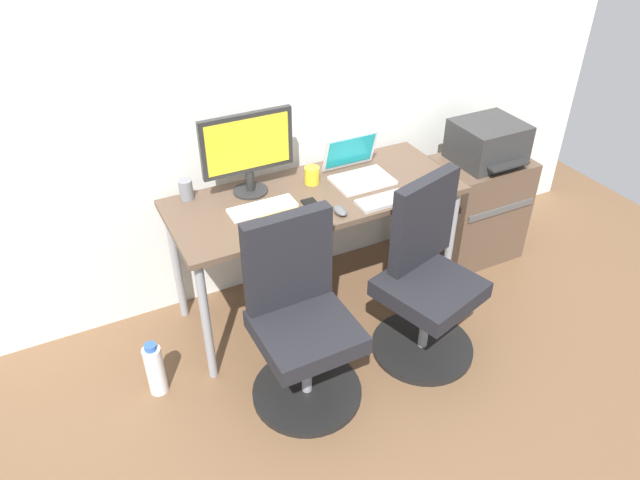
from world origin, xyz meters
TOP-DOWN VIEW (x-y plane):
  - ground_plane at (0.00, 0.00)m, footprint 5.28×5.28m
  - back_wall at (0.00, 0.39)m, footprint 4.40×0.04m
  - desk at (0.00, 0.00)m, footprint 1.53×0.62m
  - office_chair_left at (-0.34, -0.52)m, footprint 0.54×0.54m
  - office_chair_right at (0.36, -0.53)m, footprint 0.55×0.55m
  - side_cabinet at (1.14, 0.02)m, footprint 0.54×0.42m
  - printer at (1.14, 0.02)m, footprint 0.38×0.40m
  - water_bottle_on_floor at (-0.99, -0.24)m, footprint 0.09×0.09m
  - desktop_monitor at (-0.29, 0.17)m, footprint 0.48×0.18m
  - open_laptop at (0.28, 0.06)m, footprint 0.31×0.28m
  - keyboard_by_monitor at (-0.31, -0.02)m, footprint 0.34×0.12m
  - keyboard_by_laptop at (0.30, -0.23)m, footprint 0.34×0.12m
  - mouse_by_monitor at (-0.42, -0.22)m, footprint 0.06×0.10m
  - mouse_by_laptop at (0.02, -0.23)m, footprint 0.06×0.10m
  - coffee_mug at (0.03, 0.11)m, footprint 0.08×0.08m
  - pen_cup at (-0.61, 0.25)m, footprint 0.07×0.07m
  - phone_near_laptop at (-0.07, -0.11)m, footprint 0.07×0.14m
  - notebook at (-0.26, -0.19)m, footprint 0.21×0.15m

SIDE VIEW (x-z plane):
  - ground_plane at x=0.00m, z-range 0.00..0.00m
  - water_bottle_on_floor at x=-0.99m, z-range -0.01..0.30m
  - side_cabinet at x=1.14m, z-range 0.00..0.67m
  - office_chair_left at x=-0.34m, z-range -0.05..0.89m
  - office_chair_right at x=0.36m, z-range -0.05..0.89m
  - desk at x=0.00m, z-range 0.30..1.05m
  - phone_near_laptop at x=-0.07m, z-range 0.75..0.76m
  - keyboard_by_monitor at x=-0.31m, z-range 0.75..0.77m
  - keyboard_by_laptop at x=0.30m, z-range 0.75..0.77m
  - notebook at x=-0.26m, z-range 0.75..0.77m
  - mouse_by_monitor at x=-0.42m, z-range 0.75..0.78m
  - mouse_by_laptop at x=0.02m, z-range 0.75..0.78m
  - printer at x=1.14m, z-range 0.67..0.91m
  - coffee_mug at x=0.03m, z-range 0.75..0.84m
  - pen_cup at x=-0.61m, z-range 0.75..0.85m
  - open_laptop at x=0.28m, z-range 0.69..0.91m
  - desktop_monitor at x=-0.29m, z-range 0.78..1.21m
  - back_wall at x=0.00m, z-range 0.00..2.60m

